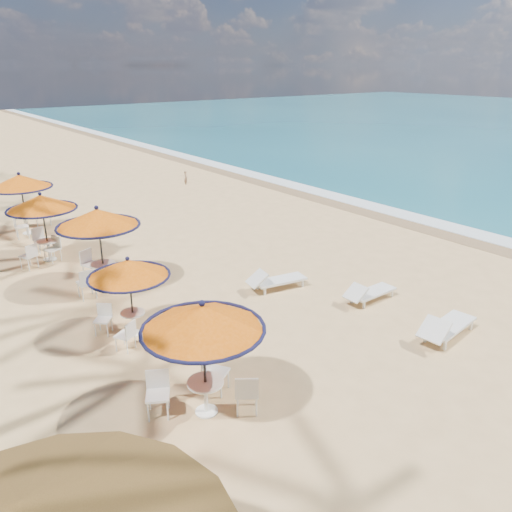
{
  "coord_description": "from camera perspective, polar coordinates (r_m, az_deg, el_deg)",
  "views": [
    {
      "loc": [
        -9.58,
        -7.24,
        6.43
      ],
      "look_at": [
        -1.22,
        3.57,
        1.2
      ],
      "focal_mm": 35.0,
      "sensor_mm": 36.0,
      "label": 1
    }
  ],
  "objects": [
    {
      "name": "person",
      "position": [
        29.24,
        -8.04,
        8.88
      ],
      "size": [
        0.27,
        0.35,
        0.84
      ],
      "primitive_type": "imported",
      "rotation": [
        0.0,
        0.0,
        1.32
      ],
      "color": "#8A6346",
      "rests_on": "ground"
    },
    {
      "name": "wetsand_band",
      "position": [
        25.73,
        8.27,
        6.25
      ],
      "size": [
        1.4,
        140.0,
        0.02
      ],
      "primitive_type": "cube",
      "color": "olive",
      "rests_on": "ground"
    },
    {
      "name": "lounger_far",
      "position": [
        15.24,
        2.16,
        -2.73
      ],
      "size": [
        1.95,
        0.93,
        0.67
      ],
      "rotation": [
        0.0,
        0.0,
        -0.19
      ],
      "color": "silver",
      "rests_on": "ground"
    },
    {
      "name": "lounger_mid",
      "position": [
        14.82,
        12.74,
        -4.06
      ],
      "size": [
        1.77,
        0.56,
        0.63
      ],
      "rotation": [
        0.0,
        0.0,
        -0.0
      ],
      "color": "silver",
      "rests_on": "ground"
    },
    {
      "name": "station_2",
      "position": [
        15.6,
        -17.55,
        3.05
      ],
      "size": [
        2.48,
        2.48,
        2.59
      ],
      "color": "black",
      "rests_on": "ground"
    },
    {
      "name": "foam_strip",
      "position": [
        26.36,
        9.65,
        6.53
      ],
      "size": [
        1.2,
        140.0,
        0.04
      ],
      "primitive_type": "cube",
      "color": "white",
      "rests_on": "ground"
    },
    {
      "name": "ground",
      "position": [
        13.62,
        13.51,
        -7.86
      ],
      "size": [
        160.0,
        160.0,
        0.0
      ],
      "primitive_type": "plane",
      "color": "tan",
      "rests_on": "ground"
    },
    {
      "name": "station_0",
      "position": [
        9.44,
        -6.03,
        -8.56
      ],
      "size": [
        2.36,
        2.36,
        2.46
      ],
      "color": "black",
      "rests_on": "ground"
    },
    {
      "name": "station_4",
      "position": [
        22.08,
        -25.24,
        6.98
      ],
      "size": [
        2.42,
        2.44,
        2.53
      ],
      "color": "black",
      "rests_on": "ground"
    },
    {
      "name": "station_3",
      "position": [
        18.58,
        -23.35,
        4.75
      ],
      "size": [
        2.34,
        2.44,
        2.45
      ],
      "color": "black",
      "rests_on": "ground"
    },
    {
      "name": "station_1",
      "position": [
        12.58,
        -14.36,
        -2.57
      ],
      "size": [
        2.03,
        2.03,
        2.12
      ],
      "color": "black",
      "rests_on": "ground"
    },
    {
      "name": "lounger_near",
      "position": [
        13.42,
        20.88,
        -7.55
      ],
      "size": [
        2.08,
        0.85,
        0.73
      ],
      "rotation": [
        0.0,
        0.0,
        0.11
      ],
      "color": "silver",
      "rests_on": "ground"
    }
  ]
}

